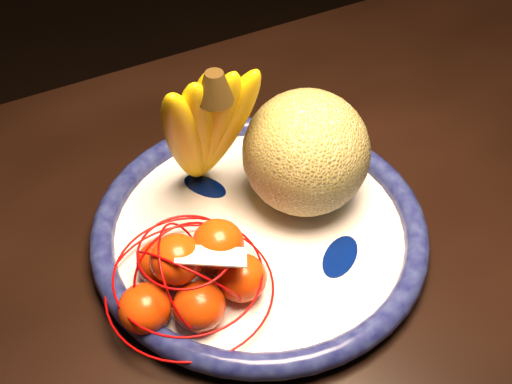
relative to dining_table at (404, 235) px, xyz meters
name	(u,v)px	position (x,y,z in m)	size (l,w,h in m)	color
dining_table	(404,235)	(0.00, 0.00, 0.00)	(1.55, 0.99, 0.75)	black
fruit_bowl	(259,229)	(-0.21, 0.02, 0.10)	(0.41, 0.41, 0.03)	white
cantaloupe	(306,153)	(-0.14, 0.04, 0.17)	(0.15, 0.15, 0.15)	olive
banana_bunch	(204,125)	(-0.25, 0.10, 0.21)	(0.15, 0.14, 0.23)	yellow
mandarin_bag	(193,273)	(-0.32, -0.04, 0.13)	(0.22, 0.22, 0.12)	#EA420F
price_tag	(211,256)	(-0.30, -0.06, 0.18)	(0.07, 0.03, 0.00)	white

